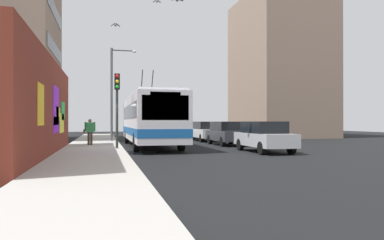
% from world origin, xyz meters
% --- Properties ---
extents(ground_plane, '(80.00, 80.00, 0.00)m').
position_xyz_m(ground_plane, '(0.00, 0.00, 0.00)').
color(ground_plane, black).
extents(sidewalk_slab, '(48.00, 3.20, 0.15)m').
position_xyz_m(sidewalk_slab, '(0.00, 1.60, 0.07)').
color(sidewalk_slab, '#ADA8A0').
rests_on(sidewalk_slab, ground_plane).
extents(graffiti_wall, '(14.81, 0.32, 4.36)m').
position_xyz_m(graffiti_wall, '(-3.58, 3.35, 2.18)').
color(graffiti_wall, maroon).
rests_on(graffiti_wall, ground_plane).
extents(building_far_left, '(10.83, 8.40, 20.22)m').
position_xyz_m(building_far_left, '(12.26, 9.20, 10.11)').
color(building_far_left, gray).
rests_on(building_far_left, ground_plane).
extents(building_far_right, '(10.58, 7.82, 14.58)m').
position_xyz_m(building_far_right, '(15.17, -17.00, 7.29)').
color(building_far_right, gray).
rests_on(building_far_right, ground_plane).
extents(city_bus, '(11.98, 2.68, 4.99)m').
position_xyz_m(city_bus, '(2.54, -1.80, 1.79)').
color(city_bus, silver).
rests_on(city_bus, ground_plane).
extents(parked_car_silver, '(4.33, 1.75, 1.58)m').
position_xyz_m(parked_car_silver, '(-3.00, -7.00, 0.83)').
color(parked_car_silver, '#B7B7BC').
rests_on(parked_car_silver, ground_plane).
extents(parked_car_dark_gray, '(4.35, 1.77, 1.58)m').
position_xyz_m(parked_car_dark_gray, '(2.90, -7.00, 0.83)').
color(parked_car_dark_gray, '#38383D').
rests_on(parked_car_dark_gray, ground_plane).
extents(parked_car_white, '(4.76, 1.77, 1.58)m').
position_xyz_m(parked_car_white, '(8.20, -7.00, 0.83)').
color(parked_car_white, white).
rests_on(parked_car_white, ground_plane).
extents(parked_car_champagne, '(4.81, 1.76, 1.58)m').
position_xyz_m(parked_car_champagne, '(14.47, -7.00, 0.83)').
color(parked_car_champagne, '#C6B793').
rests_on(parked_car_champagne, ground_plane).
extents(pedestrian_midblock, '(0.22, 0.72, 1.59)m').
position_xyz_m(pedestrian_midblock, '(2.89, 1.86, 1.07)').
color(pedestrian_midblock, '#3F3326').
rests_on(pedestrian_midblock, sidewalk_slab).
extents(traffic_light, '(0.49, 0.28, 3.98)m').
position_xyz_m(traffic_light, '(-0.69, 0.35, 2.84)').
color(traffic_light, '#2D382D').
rests_on(traffic_light, sidewalk_slab).
extents(street_lamp, '(0.44, 1.92, 6.95)m').
position_xyz_m(street_lamp, '(7.69, 0.24, 4.14)').
color(street_lamp, '#4C4C51').
rests_on(street_lamp, sidewalk_slab).
extents(curbside_puddle, '(2.18, 2.18, 0.00)m').
position_xyz_m(curbside_puddle, '(-1.96, -0.60, 0.00)').
color(curbside_puddle, black).
rests_on(curbside_puddle, ground_plane).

